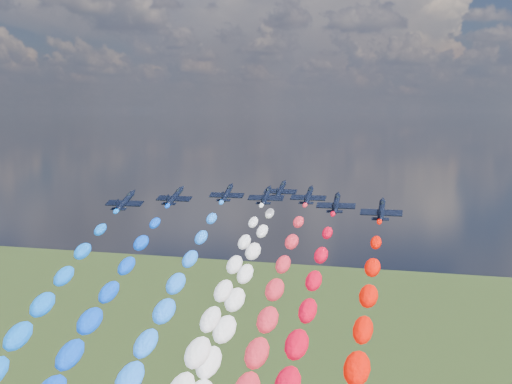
% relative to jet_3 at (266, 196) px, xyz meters
% --- Properties ---
extents(jet_0, '(9.72, 13.03, 6.81)m').
position_rel_jet_3_xyz_m(jet_0, '(-31.45, -19.02, 0.00)').
color(jet_0, black).
extents(jet_1, '(9.76, 13.07, 6.81)m').
position_rel_jet_3_xyz_m(jet_1, '(-22.95, -7.39, 0.00)').
color(jet_1, black).
extents(jet_2, '(10.03, 13.26, 6.81)m').
position_rel_jet_3_xyz_m(jet_2, '(-11.74, 2.70, 0.00)').
color(jet_2, black).
extents(trail_2, '(6.21, 110.81, 60.24)m').
position_rel_jet_3_xyz_m(trail_2, '(-11.74, -54.63, -28.79)').
color(trail_2, '#1B70FF').
extents(jet_3, '(10.06, 13.28, 6.81)m').
position_rel_jet_3_xyz_m(jet_3, '(0.00, 0.00, 0.00)').
color(jet_3, black).
extents(jet_4, '(9.40, 12.80, 6.81)m').
position_rel_jet_3_xyz_m(jet_4, '(0.48, 14.85, 0.00)').
color(jet_4, black).
extents(trail_4, '(6.21, 110.81, 60.24)m').
position_rel_jet_3_xyz_m(trail_4, '(0.48, -42.48, -28.79)').
color(trail_4, white).
extents(jet_5, '(9.70, 13.02, 6.81)m').
position_rel_jet_3_xyz_m(jet_5, '(10.75, 3.34, 0.00)').
color(jet_5, black).
extents(jet_6, '(10.05, 13.27, 6.81)m').
position_rel_jet_3_xyz_m(jet_6, '(19.96, -9.42, 0.00)').
color(jet_6, black).
extents(jet_7, '(9.70, 13.02, 6.81)m').
position_rel_jet_3_xyz_m(jet_7, '(31.47, -17.69, 0.00)').
color(jet_7, black).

